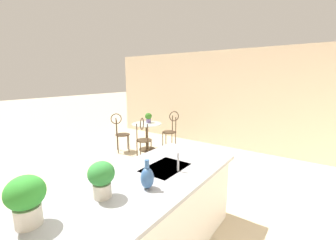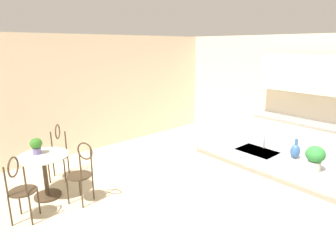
# 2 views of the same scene
# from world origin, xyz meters

# --- Properties ---
(ground_plane) EXTENTS (40.00, 40.00, 0.00)m
(ground_plane) POSITION_xyz_m (0.00, 0.00, 0.00)
(ground_plane) COLOR beige
(wall_left_window) EXTENTS (0.12, 7.80, 2.70)m
(wall_left_window) POSITION_xyz_m (-4.26, 0.00, 1.35)
(wall_left_window) COLOR beige
(wall_left_window) RESTS_ON ground
(kitchen_island) EXTENTS (2.80, 1.06, 0.92)m
(kitchen_island) POSITION_xyz_m (0.30, 0.85, 0.46)
(kitchen_island) COLOR white
(kitchen_island) RESTS_ON ground
(back_counter_run) EXTENTS (2.44, 0.64, 1.52)m
(back_counter_run) POSITION_xyz_m (-0.40, 3.21, 0.49)
(back_counter_run) COLOR white
(back_counter_run) RESTS_ON ground
(upper_cabinet_run) EXTENTS (2.40, 0.36, 0.76)m
(upper_cabinet_run) POSITION_xyz_m (-0.40, 3.18, 1.90)
(upper_cabinet_run) COLOR white
(upper_cabinet_run) RESTS_ON back_counter_run
(bistro_table) EXTENTS (0.80, 0.80, 0.74)m
(bistro_table) POSITION_xyz_m (-2.65, -1.54, 0.45)
(bistro_table) COLOR #3D2D1E
(bistro_table) RESTS_ON ground
(chair_near_window) EXTENTS (0.52, 0.51, 1.04)m
(chair_near_window) POSITION_xyz_m (-2.08, -1.15, 0.57)
(chair_near_window) COLOR #3D2D1E
(chair_near_window) RESTS_ON ground
(chair_by_island) EXTENTS (0.53, 0.53, 1.04)m
(chair_by_island) POSITION_xyz_m (-2.15, -2.03, 0.57)
(chair_by_island) COLOR #3D2D1E
(chair_by_island) RESTS_ON ground
(chair_toward_desk) EXTENTS (0.53, 0.53, 1.04)m
(chair_toward_desk) POSITION_xyz_m (-3.19, -1.11, 0.57)
(chair_toward_desk) COLOR #3D2D1E
(chair_toward_desk) RESTS_ON ground
(sink_faucet) EXTENTS (0.02, 0.02, 0.22)m
(sink_faucet) POSITION_xyz_m (-0.25, 1.03, 1.03)
(sink_faucet) COLOR #B2B5BA
(sink_faucet) RESTS_ON kitchen_island
(potted_plant_on_table) EXTENTS (0.19, 0.19, 0.27)m
(potted_plant_on_table) POSITION_xyz_m (-2.79, -1.59, 0.89)
(potted_plant_on_table) COLOR #7A669E
(potted_plant_on_table) RESTS_ON bistro_table
(potted_plant_counter_near) EXTENTS (0.23, 0.23, 0.33)m
(potted_plant_counter_near) POSITION_xyz_m (0.60, 0.78, 1.11)
(potted_plant_counter_near) COLOR beige
(potted_plant_counter_near) RESTS_ON kitchen_island
(vase_on_counter) EXTENTS (0.13, 0.13, 0.29)m
(vase_on_counter) POSITION_xyz_m (0.25, 1.00, 1.03)
(vase_on_counter) COLOR #386099
(vase_on_counter) RESTS_ON kitchen_island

